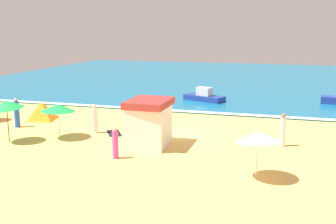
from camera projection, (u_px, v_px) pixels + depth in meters
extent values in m
plane|color=#EDBC60|center=(179.00, 134.00, 24.20)|extent=(60.00, 60.00, 0.00)
cube|color=#146B93|center=(237.00, 79.00, 50.47)|extent=(60.00, 44.00, 0.10)
cube|color=white|center=(201.00, 112.00, 30.09)|extent=(57.00, 0.70, 0.01)
cube|color=white|center=(149.00, 126.00, 21.68)|extent=(2.11, 2.70, 2.16)
cube|color=#A5332D|center=(149.00, 103.00, 21.42)|extent=(2.09, 2.78, 0.36)
cylinder|color=silver|center=(59.00, 122.00, 23.22)|extent=(0.05, 0.05, 1.93)
cone|color=green|center=(58.00, 108.00, 23.06)|extent=(2.78, 2.78, 0.48)
cylinder|color=#4C3823|center=(8.00, 122.00, 22.34)|extent=(0.05, 0.05, 2.30)
cone|color=green|center=(6.00, 105.00, 22.14)|extent=(2.50, 2.51, 0.62)
cylinder|color=silver|center=(257.00, 156.00, 16.89)|extent=(0.05, 0.05, 1.99)
cone|color=white|center=(258.00, 137.00, 16.72)|extent=(2.67, 2.67, 0.61)
pyramid|color=orange|center=(42.00, 111.00, 27.98)|extent=(2.57, 2.51, 1.25)
cylinder|color=white|center=(95.00, 120.00, 24.36)|extent=(0.49, 0.49, 1.54)
sphere|color=beige|center=(94.00, 106.00, 24.18)|extent=(0.24, 0.24, 0.24)
cylinder|color=#D84CA5|center=(115.00, 145.00, 19.60)|extent=(0.33, 0.33, 1.36)
sphere|color=beige|center=(115.00, 129.00, 19.45)|extent=(0.23, 0.23, 0.23)
cylinder|color=blue|center=(17.00, 114.00, 25.77)|extent=(0.48, 0.48, 1.68)
sphere|color=#DBA884|center=(16.00, 100.00, 25.58)|extent=(0.23, 0.23, 0.23)
cylinder|color=white|center=(283.00, 132.00, 21.62)|extent=(0.31, 0.31, 1.58)
sphere|color=#9E6B47|center=(284.00, 115.00, 21.44)|extent=(0.25, 0.25, 0.25)
cube|color=blue|center=(132.00, 136.00, 23.76)|extent=(1.21, 1.16, 0.01)
cube|color=black|center=(114.00, 133.00, 24.43)|extent=(1.54, 1.85, 0.01)
cube|color=navy|center=(204.00, 98.00, 34.79)|extent=(3.77, 2.55, 0.46)
cube|color=silver|center=(204.00, 91.00, 34.68)|extent=(1.44, 1.20, 0.70)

